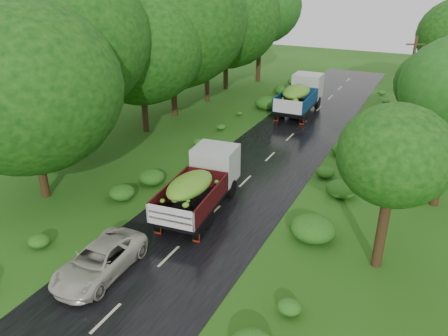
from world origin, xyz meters
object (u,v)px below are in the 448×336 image
Objects in this scene: truck_far at (301,94)px; utility_pole at (408,88)px; car at (100,260)px; truck_near at (201,182)px.

utility_pole is (8.23, -2.52, 2.01)m from truck_far.
utility_pole reaches higher than car.
car is (-0.64, -24.18, -1.00)m from truck_far.
car is (-1.10, -6.31, -0.87)m from truck_near.
utility_pole is at bearing -18.51° from truck_far.
truck_near reaches higher than car.
car is at bearing -93.00° from truck_far.
utility_pole is at bearing 65.37° from car.
truck_far is 0.98× the size of utility_pole.
utility_pole reaches higher than truck_near.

